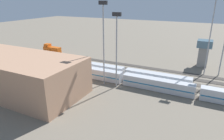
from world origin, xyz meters
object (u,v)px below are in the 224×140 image
Objects in this scene: train_on_track_0 at (52,50)px; maintenance_shed at (5,71)px; light_mast_1 at (103,34)px; control_tower at (204,51)px; train_on_track_4 at (157,85)px; light_mast_3 at (117,41)px; train_on_track_3 at (72,64)px; light_mast_0 at (213,21)px.

train_on_track_0 is 42.77m from maintenance_shed.
light_mast_1 is 34.88m from maintenance_shed.
light_mast_1 is 2.40× the size of control_tower.
train_on_track_0 is at bearing -27.41° from light_mast_1.
light_mast_1 is (17.86, 3.03, 15.50)m from train_on_track_4.
maintenance_shed is at bearing 42.39° from control_tower.
maintenance_shed is at bearing 25.68° from light_mast_3.
light_mast_3 reaches higher than train_on_track_3.
light_mast_1 is (-44.41, 23.03, 15.35)m from train_on_track_0.
light_mast_0 reaches higher than light_mast_3.
maintenance_shed is at bearing 30.11° from light_mast_1.
train_on_track_0 is 0.41× the size of light_mast_3.
train_on_track_0 is at bearing -25.50° from light_mast_3.
light_mast_0 is 1.35× the size of light_mast_3.
light_mast_0 is (-12.87, -22.84, 18.34)m from train_on_track_4.
train_on_track_0 is 0.36× the size of light_mast_1.
light_mast_3 is 38.25m from maintenance_shed.
light_mast_1 is at bearing -149.89° from maintenance_shed.
light_mast_3 is (-24.68, 8.50, 13.72)m from train_on_track_3.
train_on_track_3 is 28.82m from train_on_track_0.
control_tower is (-49.07, -28.12, 4.75)m from train_on_track_3.
light_mast_0 reaches higher than train_on_track_0.
train_on_track_4 is 23.84m from light_mast_1.
control_tower is (1.47, -10.28, -13.58)m from light_mast_0.
train_on_track_3 is 3.47× the size of light_mast_1.
maintenance_shed is (-16.03, 39.49, 3.51)m from train_on_track_0.
control_tower is at bearing -109.00° from train_on_track_4.
maintenance_shed is (28.38, 16.46, -11.84)m from light_mast_1.
light_mast_3 is 0.44× the size of maintenance_shed.
train_on_track_0 is 52.33m from light_mast_1.
light_mast_3 reaches higher than maintenance_shed.
train_on_track_3 is 2.91× the size of light_mast_0.
train_on_track_3 is at bearing 29.81° from control_tower.
light_mast_3 is (12.99, 3.50, 13.74)m from train_on_track_4.
train_on_track_3 is 1.34× the size of train_on_track_4.
control_tower is (-24.39, -36.62, -8.97)m from light_mast_3.
light_mast_0 reaches higher than maintenance_shed.
train_on_track_0 is at bearing 10.10° from control_tower.
train_on_track_3 is 56.75m from control_tower.
train_on_track_4 is 1.29× the size of maintenance_shed.
train_on_track_4 is at bearing 71.00° from control_tower.
train_on_track_4 is 35.35m from control_tower.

